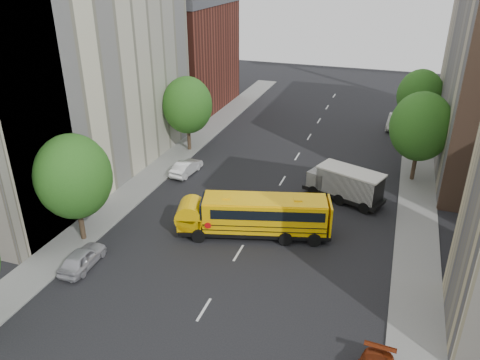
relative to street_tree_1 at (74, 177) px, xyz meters
The scene contains 15 objects.
ground 12.71m from the street_tree_1, 19.98° to the left, with size 120.00×120.00×0.00m, color black.
sidewalk_left 10.26m from the street_tree_1, 93.18° to the left, with size 3.00×80.00×0.12m, color slate.
sidewalk_right 24.72m from the street_tree_1, 21.80° to the left, with size 3.00×80.00×0.12m, color slate.
lane_markings 18.48m from the street_tree_1, 51.84° to the left, with size 0.15×64.00×0.01m, color silver.
building_left_cream 13.21m from the street_tree_1, 124.99° to the left, with size 10.00×26.00×20.00m, color beige.
building_left_redbrick 32.79m from the street_tree_1, 102.34° to the left, with size 10.00×15.00×13.00m, color maroon.
street_tree_1 is the anchor object (origin of this frame).
street_tree_2 18.00m from the street_tree_1, 90.00° to the left, with size 4.99×4.99×7.71m.
street_tree_4 28.43m from the street_tree_1, 39.29° to the left, with size 5.25×5.25×8.10m.
street_tree_5 37.20m from the street_tree_1, 53.75° to the left, with size 4.86×4.86×7.51m.
school_bus 12.55m from the street_tree_1, 22.21° to the left, with size 11.02×5.24×3.04m.
safari_truck 20.91m from the street_tree_1, 36.06° to the left, with size 6.94×4.43×2.81m.
parked_car_0 5.45m from the street_tree_1, 54.59° to the right, with size 1.56×3.89×1.32m, color #B0AEB5.
parked_car_1 13.45m from the street_tree_1, 80.06° to the left, with size 1.38×3.95×1.30m, color silver.
parked_car_5 38.14m from the street_tree_1, 58.38° to the left, with size 1.64×4.70×1.55m, color #A2A39D.
Camera 1 is at (8.80, -27.07, 18.30)m, focal length 35.00 mm.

